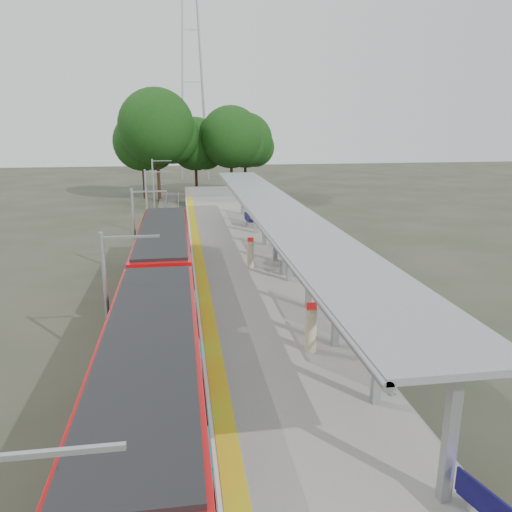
{
  "coord_description": "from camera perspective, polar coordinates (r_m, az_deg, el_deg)",
  "views": [
    {
      "loc": [
        -3.51,
        -10.56,
        9.1
      ],
      "look_at": [
        0.29,
        14.43,
        2.3
      ],
      "focal_mm": 35.0,
      "sensor_mm": 36.0,
      "label": 1
    }
  ],
  "objects": [
    {
      "name": "ground",
      "position": [
        14.38,
        8.26,
        -24.4
      ],
      "size": [
        200.0,
        200.0,
        0.0
      ],
      "primitive_type": "plane",
      "color": "#474438",
      "rests_on": "ground"
    },
    {
      "name": "trackbed",
      "position": [
        31.87,
        -10.07,
        -1.55
      ],
      "size": [
        3.0,
        70.0,
        0.24
      ],
      "primitive_type": "cube",
      "color": "#59544C",
      "rests_on": "ground"
    },
    {
      "name": "platform",
      "position": [
        31.94,
        -2.01,
        -0.57
      ],
      "size": [
        6.0,
        50.0,
        1.0
      ],
      "primitive_type": "cube",
      "color": "gray",
      "rests_on": "ground"
    },
    {
      "name": "tactile_strip",
      "position": [
        31.63,
        -6.62,
        0.14
      ],
      "size": [
        0.6,
        50.0,
        0.02
      ],
      "primitive_type": "cube",
      "color": "gold",
      "rests_on": "platform"
    },
    {
      "name": "end_fence",
      "position": [
        56.13,
        -5.02,
        7.32
      ],
      "size": [
        6.0,
        0.1,
        1.2
      ],
      "primitive_type": "cube",
      "color": "#9EA0A5",
      "rests_on": "platform"
    },
    {
      "name": "train",
      "position": [
        20.91,
        -10.88,
        -4.93
      ],
      "size": [
        2.74,
        27.6,
        3.62
      ],
      "color": "black",
      "rests_on": "ground"
    },
    {
      "name": "canopy",
      "position": [
        27.67,
        2.16,
        4.85
      ],
      "size": [
        3.27,
        38.0,
        3.66
      ],
      "color": "#9EA0A5",
      "rests_on": "platform"
    },
    {
      "name": "pylon",
      "position": [
        84.18,
        -7.4,
        21.7
      ],
      "size": [
        8.0,
        4.0,
        38.0
      ],
      "primitive_type": null,
      "color": "#9EA0A5",
      "rests_on": "ground"
    },
    {
      "name": "tree_cluster",
      "position": [
        62.16,
        -7.5,
        13.43
      ],
      "size": [
        19.69,
        12.34,
        12.98
      ],
      "color": "#382316",
      "rests_on": "ground"
    },
    {
      "name": "catenary_masts",
      "position": [
        30.32,
        -13.59,
        2.86
      ],
      "size": [
        2.08,
        48.16,
        5.4
      ],
      "color": "#9EA0A5",
      "rests_on": "ground"
    },
    {
      "name": "bench_near",
      "position": [
        12.24,
        25.1,
        -24.71
      ],
      "size": [
        0.85,
        1.57,
        1.03
      ],
      "rotation": [
        0.0,
        0.0,
        0.27
      ],
      "color": "#120F4D",
      "rests_on": "platform"
    },
    {
      "name": "bench_mid",
      "position": [
        28.9,
        3.58,
        -0.07
      ],
      "size": [
        1.02,
        1.65,
        1.08
      ],
      "rotation": [
        0.0,
        0.0,
        -0.36
      ],
      "color": "#120F4D",
      "rests_on": "platform"
    },
    {
      "name": "bench_far",
      "position": [
        40.16,
        -0.87,
        4.23
      ],
      "size": [
        0.64,
        1.59,
        1.05
      ],
      "rotation": [
        0.0,
        0.0,
        0.12
      ],
      "color": "#120F4D",
      "rests_on": "platform"
    },
    {
      "name": "info_pillar_near",
      "position": [
        18.35,
        6.28,
        -8.43
      ],
      "size": [
        0.42,
        0.42,
        1.88
      ],
      "rotation": [
        0.0,
        0.0,
        -0.08
      ],
      "color": "beige",
      "rests_on": "platform"
    },
    {
      "name": "info_pillar_far",
      "position": [
        28.6,
        -0.63,
        0.19
      ],
      "size": [
        0.39,
        0.39,
        1.75
      ],
      "rotation": [
        0.0,
        0.0,
        -0.23
      ],
      "color": "beige",
      "rests_on": "platform"
    },
    {
      "name": "litter_bin",
      "position": [
        27.3,
        3.12,
        -1.3
      ],
      "size": [
        0.44,
        0.44,
        0.84
      ],
      "primitive_type": "cylinder",
      "rotation": [
        0.0,
        0.0,
        -0.06
      ],
      "color": "#9EA0A5",
      "rests_on": "platform"
    }
  ]
}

